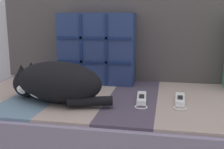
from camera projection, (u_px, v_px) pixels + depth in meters
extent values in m
cube|color=slate|center=(180.00, 124.00, 1.20)|extent=(1.87, 0.78, 0.22)
cube|color=gray|center=(6.00, 89.00, 1.31)|extent=(0.20, 0.70, 0.01)
cube|color=slate|center=(46.00, 92.00, 1.27)|extent=(0.20, 0.70, 0.01)
cube|color=gray|center=(89.00, 94.00, 1.23)|extent=(0.20, 0.70, 0.01)
cube|color=#423847|center=(134.00, 96.00, 1.20)|extent=(0.20, 0.70, 0.01)
cube|color=gray|center=(182.00, 99.00, 1.16)|extent=(0.20, 0.70, 0.01)
cube|color=#474242|center=(182.00, 29.00, 1.43)|extent=(1.87, 0.14, 0.53)
cube|color=navy|center=(97.00, 48.00, 1.39)|extent=(0.37, 0.13, 0.35)
cube|color=navy|center=(94.00, 62.00, 1.34)|extent=(0.36, 0.01, 0.01)
cube|color=navy|center=(81.00, 50.00, 1.34)|extent=(0.01, 0.01, 0.33)
cube|color=navy|center=(93.00, 38.00, 1.31)|extent=(0.36, 0.01, 0.01)
cube|color=navy|center=(106.00, 50.00, 1.31)|extent=(0.01, 0.01, 0.33)
ellipsoid|color=black|center=(58.00, 82.00, 1.09)|extent=(0.40, 0.27, 0.16)
sphere|color=black|center=(27.00, 83.00, 1.16)|extent=(0.11, 0.11, 0.11)
sphere|color=white|center=(24.00, 87.00, 1.13)|extent=(0.06, 0.06, 0.06)
ellipsoid|color=white|center=(41.00, 90.00, 1.07)|extent=(0.11, 0.05, 0.07)
cylinder|color=black|center=(90.00, 101.00, 1.02)|extent=(0.17, 0.08, 0.04)
cone|color=black|center=(21.00, 70.00, 1.12)|extent=(0.04, 0.04, 0.04)
cone|color=black|center=(31.00, 67.00, 1.17)|extent=(0.04, 0.04, 0.04)
cube|color=white|center=(142.00, 98.00, 1.13)|extent=(0.05, 0.15, 0.02)
cube|color=black|center=(142.00, 96.00, 1.11)|extent=(0.02, 0.05, 0.00)
cube|color=black|center=(142.00, 93.00, 1.19)|extent=(0.03, 0.01, 0.02)
torus|color=silver|center=(141.00, 107.00, 1.03)|extent=(0.05, 0.05, 0.01)
cube|color=white|center=(180.00, 99.00, 1.11)|extent=(0.04, 0.14, 0.02)
cube|color=black|center=(180.00, 97.00, 1.10)|extent=(0.02, 0.05, 0.00)
cube|color=black|center=(180.00, 95.00, 1.17)|extent=(0.03, 0.01, 0.02)
torus|color=silver|center=(180.00, 108.00, 1.02)|extent=(0.05, 0.05, 0.01)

